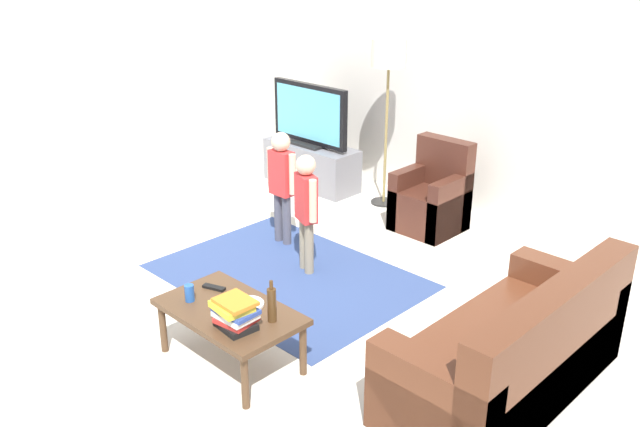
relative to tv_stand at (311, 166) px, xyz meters
The scene contains 17 objects.
ground 2.94m from the tv_stand, 51.69° to the right, with size 7.80×7.80×0.00m, color beige.
wall_back 2.24m from the tv_stand, 21.14° to the left, with size 6.00×0.12×2.70m, color silver.
wall_left 2.81m from the tv_stand, 117.27° to the right, with size 0.12×6.00×2.70m, color silver.
area_rug 2.35m from the tv_stand, 49.80° to the right, with size 2.20×1.60×0.01m, color #33477A.
tv_stand is the anchor object (origin of this frame).
tv 0.60m from the tv_stand, 90.00° to the right, with size 1.10×0.28×0.71m.
couch 4.20m from the tv_stand, 26.77° to the right, with size 0.80×1.80×0.86m.
armchair 1.77m from the tv_stand, ahead, with size 0.60×0.60×0.90m.
floor_lamp 1.64m from the tv_stand, ahead, with size 0.36×0.36×1.78m.
child_near_tv 1.69m from the tv_stand, 54.38° to the right, with size 0.37×0.18×1.09m.
child_center 2.25m from the tv_stand, 45.84° to the right, with size 0.34×0.20×1.06m.
coffee_table 3.65m from the tv_stand, 53.43° to the right, with size 1.00×0.60×0.42m.
book_stack 3.89m from the tv_stand, 51.93° to the right, with size 0.28×0.26×0.21m.
bottle 3.79m from the tv_stand, 48.62° to the right, with size 0.06×0.06×0.29m.
tv_remote 3.40m from the tv_stand, 56.49° to the right, with size 0.17×0.05×0.02m, color black.
soda_can 3.60m from the tv_stand, 58.16° to the right, with size 0.07×0.07×0.12m, color #2659B2.
plate 3.59m from the tv_stand, 51.64° to the right, with size 0.22×0.22×0.02m.
Camera 1 is at (3.59, -3.05, 2.74)m, focal length 38.19 mm.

